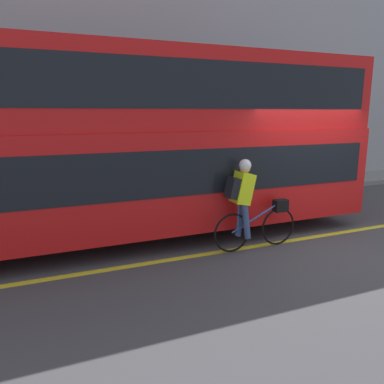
{
  "coord_description": "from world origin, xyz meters",
  "views": [
    {
      "loc": [
        -4.91,
        -5.39,
        2.44
      ],
      "look_at": [
        -2.3,
        0.81,
        1.0
      ],
      "focal_mm": 35.0,
      "sensor_mm": 36.0,
      "label": 1
    }
  ],
  "objects_px": {
    "street_sign_post": "(114,150)",
    "cyclist_on_bike": "(248,202)",
    "bus": "(82,138)",
    "trash_bin": "(83,186)"
  },
  "relations": [
    {
      "from": "bus",
      "to": "cyclist_on_bike",
      "type": "relative_size",
      "value": 6.64
    },
    {
      "from": "bus",
      "to": "trash_bin",
      "type": "distance_m",
      "value": 3.18
    },
    {
      "from": "bus",
      "to": "street_sign_post",
      "type": "bearing_deg",
      "value": 68.51
    },
    {
      "from": "street_sign_post",
      "to": "cyclist_on_bike",
      "type": "bearing_deg",
      "value": -71.08
    },
    {
      "from": "bus",
      "to": "street_sign_post",
      "type": "height_order",
      "value": "bus"
    },
    {
      "from": "trash_bin",
      "to": "street_sign_post",
      "type": "distance_m",
      "value": 1.22
    },
    {
      "from": "bus",
      "to": "cyclist_on_bike",
      "type": "xyz_separation_m",
      "value": [
        2.6,
        -1.49,
        -1.09
      ]
    },
    {
      "from": "bus",
      "to": "trash_bin",
      "type": "bearing_deg",
      "value": 84.57
    },
    {
      "from": "street_sign_post",
      "to": "trash_bin",
      "type": "bearing_deg",
      "value": 179.55
    },
    {
      "from": "trash_bin",
      "to": "cyclist_on_bike",
      "type": "bearing_deg",
      "value": -61.74
    }
  ]
}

